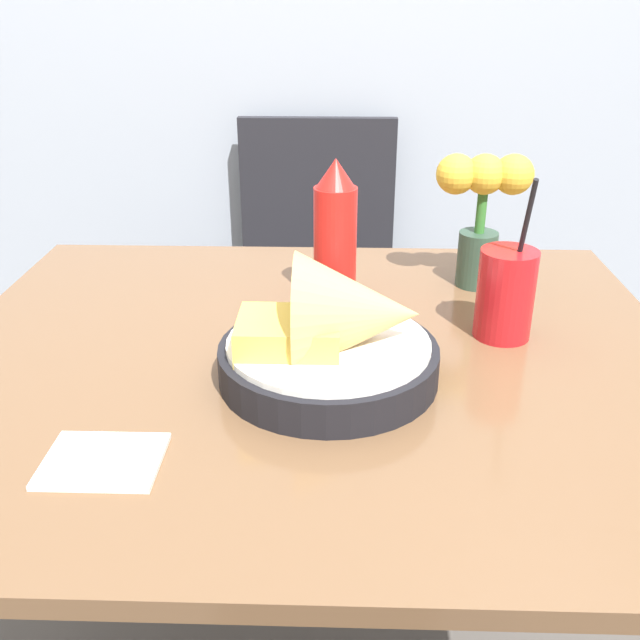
# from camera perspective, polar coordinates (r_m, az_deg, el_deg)

# --- Properties ---
(dining_table) EXTENTS (1.03, 0.88, 0.75)m
(dining_table) POSITION_cam_1_polar(r_m,az_deg,el_deg) (1.03, -0.64, -7.95)
(dining_table) COLOR brown
(dining_table) RESTS_ON ground_plane
(chair_far_window) EXTENTS (0.40, 0.40, 0.91)m
(chair_far_window) POSITION_cam_1_polar(r_m,az_deg,el_deg) (1.86, -0.28, 3.97)
(chair_far_window) COLOR black
(chair_far_window) RESTS_ON ground_plane
(food_basket) EXTENTS (0.28, 0.28, 0.17)m
(food_basket) POSITION_cam_1_polar(r_m,az_deg,el_deg) (0.89, 1.45, -1.48)
(food_basket) COLOR black
(food_basket) RESTS_ON dining_table
(ketchup_bottle) EXTENTS (0.07, 0.07, 0.23)m
(ketchup_bottle) POSITION_cam_1_polar(r_m,az_deg,el_deg) (1.10, 1.22, 6.85)
(ketchup_bottle) COLOR red
(ketchup_bottle) RESTS_ON dining_table
(drink_cup) EXTENTS (0.08, 0.08, 0.24)m
(drink_cup) POSITION_cam_1_polar(r_m,az_deg,el_deg) (1.03, 14.59, 1.83)
(drink_cup) COLOR red
(drink_cup) RESTS_ON dining_table
(flower_vase) EXTENTS (0.15, 0.06, 0.22)m
(flower_vase) POSITION_cam_1_polar(r_m,az_deg,el_deg) (1.18, 12.84, 9.13)
(flower_vase) COLOR #2D4738
(flower_vase) RESTS_ON dining_table
(napkin) EXTENTS (0.12, 0.10, 0.01)m
(napkin) POSITION_cam_1_polar(r_m,az_deg,el_deg) (0.80, -16.97, -10.71)
(napkin) COLOR white
(napkin) RESTS_ON dining_table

